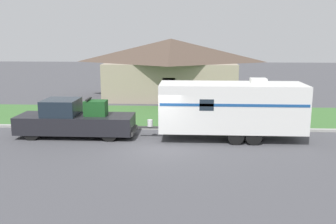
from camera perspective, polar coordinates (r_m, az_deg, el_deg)
name	(u,v)px	position (r m, az deg, el deg)	size (l,w,h in m)	color
ground_plane	(155,148)	(18.19, -2.02, -5.53)	(120.00, 120.00, 0.00)	#47474C
curb_strip	(161,128)	(21.77, -1.12, -2.46)	(80.00, 0.30, 0.14)	#999993
lawn_strip	(165,116)	(25.33, -0.49, -0.58)	(80.00, 7.00, 0.03)	#3D6B33
house_across_street	(171,67)	(32.73, 0.46, 6.83)	(11.72, 7.38, 5.10)	gray
pickup_truck	(74,120)	(20.69, -14.08, -1.22)	(6.31, 2.02, 2.09)	black
travel_trailer	(231,107)	(19.71, 9.63, 0.77)	(8.62, 2.50, 3.21)	black
mailbox	(297,111)	(23.53, 19.07, 0.21)	(0.48, 0.20, 1.26)	brown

